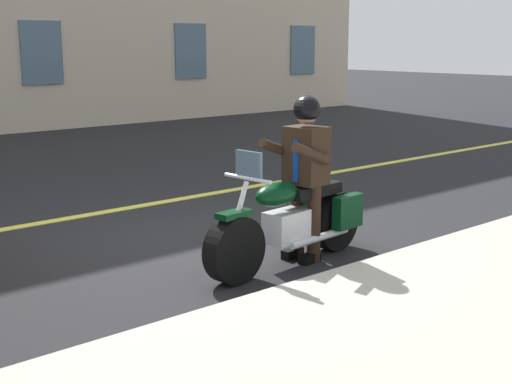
{
  "coord_description": "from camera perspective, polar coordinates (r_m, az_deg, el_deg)",
  "views": [
    {
      "loc": [
        4.65,
        6.37,
        2.27
      ],
      "look_at": [
        0.03,
        0.99,
        0.75
      ],
      "focal_mm": 49.21,
      "sensor_mm": 36.0,
      "label": 1
    }
  ],
  "objects": [
    {
      "name": "ground_plane",
      "position": [
        8.2,
        -4.33,
        -3.99
      ],
      "size": [
        80.0,
        80.0,
        0.0
      ],
      "primitive_type": "plane",
      "color": "black"
    },
    {
      "name": "lane_center_stripe",
      "position": [
        9.84,
        -11.26,
        -1.44
      ],
      "size": [
        60.0,
        0.16,
        0.01
      ],
      "primitive_type": "cube",
      "color": "#E5DB4C",
      "rests_on": "ground_plane"
    },
    {
      "name": "rider_main",
      "position": [
        7.29,
        4.01,
        2.32
      ],
      "size": [
        0.66,
        0.59,
        1.74
      ],
      "color": "black",
      "rests_on": "ground_plane"
    },
    {
      "name": "motorcycle_main",
      "position": [
        7.27,
        3.01,
        -2.41
      ],
      "size": [
        2.22,
        0.73,
        1.26
      ],
      "color": "black",
      "rests_on": "ground_plane"
    }
  ]
}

